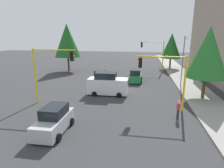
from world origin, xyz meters
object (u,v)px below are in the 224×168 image
(street_lamp_curbside, at_px, (184,56))
(tree_opposite_side, at_px, (67,40))
(traffic_signal_near_left, at_px, (165,72))
(traffic_signal_near_right, at_px, (50,65))
(car_orange, at_px, (100,77))
(pedestrian_crossing, at_px, (178,109))
(delivery_van_white, at_px, (108,84))
(car_green, at_px, (135,76))
(tree_roadside_near, at_px, (208,53))
(car_silver, at_px, (54,121))
(tree_roadside_far, at_px, (171,46))
(traffic_signal_far_left, at_px, (154,50))

(street_lamp_curbside, relative_size, tree_opposite_side, 0.76)
(traffic_signal_near_left, bearing_deg, traffic_signal_near_right, -90.00)
(traffic_signal_near_right, relative_size, car_orange, 1.58)
(tree_opposite_side, relative_size, pedestrian_crossing, 5.43)
(delivery_van_white, height_order, pedestrian_crossing, delivery_van_white)
(traffic_signal_near_left, xyz_separation_m, car_green, (-11.08, -3.06, -2.89))
(tree_roadside_near, bearing_deg, tree_opposite_side, -123.07)
(pedestrian_crossing, bearing_deg, delivery_van_white, -129.18)
(tree_opposite_side, height_order, tree_roadside_near, tree_opposite_side)
(tree_opposite_side, xyz_separation_m, car_silver, (23.74, 8.15, -5.17))
(traffic_signal_near_right, distance_m, car_orange, 10.39)
(street_lamp_curbside, distance_m, tree_roadside_far, 14.40)
(car_orange, bearing_deg, tree_opposite_side, -135.85)
(pedestrian_crossing, bearing_deg, tree_opposite_side, -138.29)
(traffic_signal_far_left, bearing_deg, tree_roadside_near, 16.55)
(car_silver, bearing_deg, pedestrian_crossing, 111.59)
(tree_roadside_near, distance_m, pedestrian_crossing, 8.26)
(street_lamp_curbside, relative_size, car_silver, 1.70)
(traffic_signal_near_right, distance_m, pedestrian_crossing, 13.03)
(car_silver, bearing_deg, delivery_van_white, 166.49)
(traffic_signal_near_left, distance_m, car_orange, 12.84)
(tree_opposite_side, xyz_separation_m, pedestrian_crossing, (19.93, 17.76, -5.16))
(pedestrian_crossing, bearing_deg, tree_roadside_far, 173.98)
(car_orange, bearing_deg, car_green, 108.07)
(traffic_signal_far_left, xyz_separation_m, tree_roadside_near, (16.00, 4.76, 1.06))
(car_silver, distance_m, car_green, 17.68)
(traffic_signal_near_right, xyz_separation_m, traffic_signal_near_left, (0.00, 11.36, -0.33))
(car_silver, bearing_deg, traffic_signal_far_left, 161.53)
(delivery_van_white, bearing_deg, pedestrian_crossing, 50.82)
(traffic_signal_far_left, bearing_deg, delivery_van_white, -21.37)
(traffic_signal_near_left, relative_size, car_orange, 1.45)
(delivery_van_white, bearing_deg, car_green, 156.40)
(tree_roadside_far, height_order, car_orange, tree_roadside_far)
(traffic_signal_near_left, distance_m, tree_roadside_near, 6.47)
(traffic_signal_far_left, xyz_separation_m, tree_opposite_side, (2.00, -16.74, 1.85))
(traffic_signal_near_left, height_order, car_green, traffic_signal_near_left)
(tree_opposite_side, height_order, car_silver, tree_opposite_side)
(tree_roadside_far, distance_m, car_orange, 19.42)
(street_lamp_curbside, distance_m, car_silver, 19.82)
(traffic_signal_far_left, height_order, tree_opposite_side, tree_opposite_side)
(car_orange, xyz_separation_m, pedestrian_crossing, (11.31, 9.40, 0.01))
(traffic_signal_near_right, xyz_separation_m, tree_roadside_far, (-24.00, 15.22, 0.79))
(pedestrian_crossing, bearing_deg, car_orange, -140.28)
(traffic_signal_near_left, relative_size, tree_roadside_near, 0.66)
(traffic_signal_near_right, bearing_deg, tree_opposite_side, -163.65)
(traffic_signal_near_right, xyz_separation_m, tree_roadside_near, (-4.00, 16.22, 1.17))
(traffic_signal_near_left, relative_size, pedestrian_crossing, 3.13)
(traffic_signal_near_left, distance_m, delivery_van_white, 7.76)
(delivery_van_white, bearing_deg, traffic_signal_far_left, 158.63)
(traffic_signal_near_left, distance_m, tree_roadside_far, 24.33)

